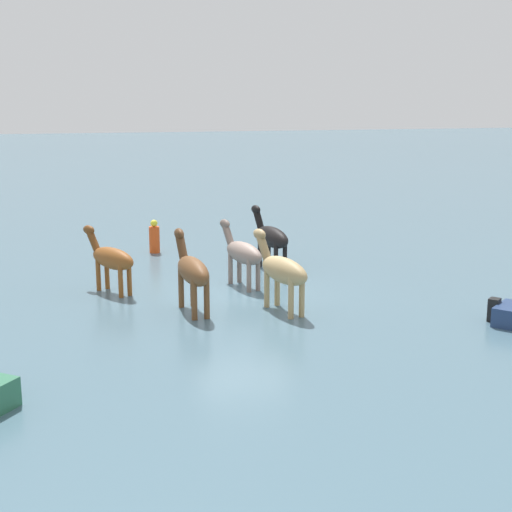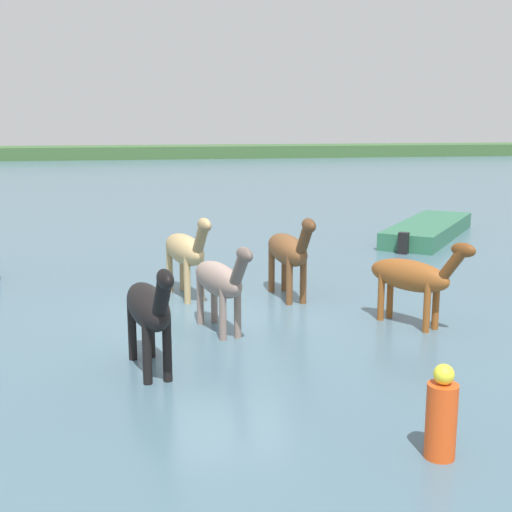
# 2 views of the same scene
# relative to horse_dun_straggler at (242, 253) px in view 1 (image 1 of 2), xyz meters

# --- Properties ---
(ground_plane) EXTENTS (172.02, 172.02, 0.00)m
(ground_plane) POSITION_rel_horse_dun_straggler_xyz_m (0.22, 0.84, -0.98)
(ground_plane) COLOR #476675
(horse_dun_straggler) EXTENTS (1.00, 2.28, 1.77)m
(horse_dun_straggler) POSITION_rel_horse_dun_straggler_xyz_m (0.00, 0.00, 0.00)
(horse_dun_straggler) COLOR gray
(horse_dun_straggler) RESTS_ON ground_plane
(horse_gray_outer) EXTENTS (1.06, 2.47, 1.92)m
(horse_gray_outer) POSITION_rel_horse_dun_straggler_xyz_m (-0.41, 2.59, 0.08)
(horse_gray_outer) COLOR tan
(horse_gray_outer) RESTS_ON ground_plane
(horse_lead) EXTENTS (0.81, 2.50, 1.93)m
(horse_lead) POSITION_rel_horse_dun_straggler_xyz_m (1.77, 2.12, 0.09)
(horse_lead) COLOR brown
(horse_lead) RESTS_ON ground_plane
(horse_mid_herd) EXTENTS (0.90, 2.41, 1.86)m
(horse_mid_herd) POSITION_rel_horse_dun_straggler_xyz_m (-1.32, -1.80, 0.05)
(horse_mid_herd) COLOR black
(horse_mid_herd) RESTS_ON ground_plane
(horse_chestnut_trailing) EXTENTS (1.47, 2.09, 1.74)m
(horse_chestnut_trailing) POSITION_rel_horse_dun_straggler_xyz_m (3.62, -0.25, -0.02)
(horse_chestnut_trailing) COLOR brown
(horse_chestnut_trailing) RESTS_ON ground_plane
(buoy_channel_marker) EXTENTS (0.36, 0.36, 1.14)m
(buoy_channel_marker) POSITION_rel_horse_dun_straggler_xyz_m (1.90, -5.17, -0.47)
(buoy_channel_marker) COLOR #E54C19
(buoy_channel_marker) RESTS_ON ground_plane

